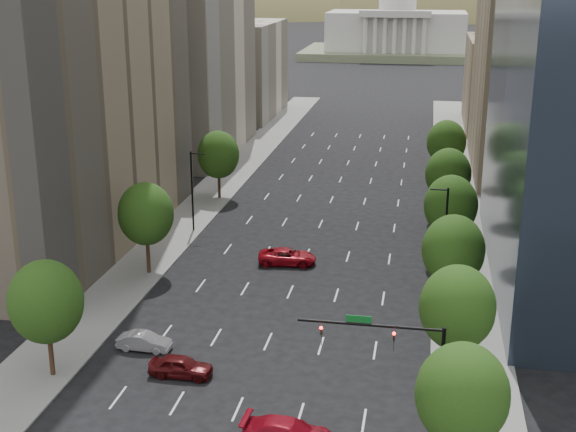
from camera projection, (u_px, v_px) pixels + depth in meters
The scene contains 23 objects.
sidewalk_left at pixel (162, 244), 82.48m from camera, with size 6.00×200.00×0.15m, color slate.
sidewalk_right at pixel (463, 263), 77.27m from camera, with size 6.00×200.00×0.15m, color slate.
midrise_cream_left at pixel (189, 39), 119.20m from camera, with size 14.00×30.00×35.00m, color beige.
filler_left at pixel (240, 70), 152.73m from camera, with size 14.00×26.00×18.00m, color beige.
parking_tan_right at pixel (530, 65), 108.74m from camera, with size 14.00×30.00×30.00m, color #8C7759.
filler_right at pixel (506, 83), 141.82m from camera, with size 14.00×26.00×16.00m, color #8C7759.
tree_right_0 at pixel (462, 395), 43.07m from camera, with size 5.20×5.20×8.39m.
tree_right_1 at pixel (457, 308), 53.29m from camera, with size 5.20×5.20×8.75m.
tree_right_2 at pixel (453, 250), 64.59m from camera, with size 5.20×5.20×8.61m.
tree_right_3 at pixel (451, 206), 75.77m from camera, with size 5.20×5.20×8.89m.
tree_right_4 at pixel (448, 174), 89.04m from camera, with size 5.20×5.20×8.46m.
tree_right_5 at pixel (446, 142), 103.98m from camera, with size 5.20×5.20×8.75m.
tree_left_0 at pixel (46, 302), 54.23m from camera, with size 5.20×5.20×8.75m.
tree_left_1 at pixel (146, 214), 72.94m from camera, with size 5.20×5.20×8.97m.
tree_left_2 at pixel (218, 155), 97.44m from camera, with size 5.20×5.20×8.68m.
streetlight_rn at pixel (445, 232), 71.49m from camera, with size 1.70×0.20×9.00m.
streetlight_ln at pixel (193, 189), 85.39m from camera, with size 1.70×0.20×9.00m.
traffic_signal at pixel (402, 352), 48.41m from camera, with size 9.12×0.40×7.38m.
capitol at pixel (397, 30), 255.41m from camera, with size 60.00×40.00×35.20m.
foothills at pixel (462, 60), 591.81m from camera, with size 720.00×413.00×263.00m.
car_maroon at pixel (181, 366), 55.71m from camera, with size 1.83×4.56×1.55m, color #450B0D.
car_silver at pixel (144, 342), 59.62m from camera, with size 1.45×4.15×1.37m, color #98979C.
car_red_far at pixel (287, 257), 76.94m from camera, with size 2.61×5.65×1.57m, color maroon.
Camera 1 is at (11.29, -14.20, 27.72)m, focal length 48.98 mm.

